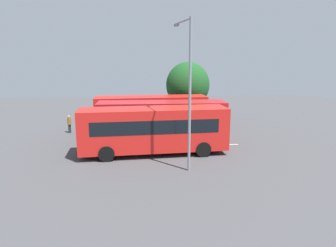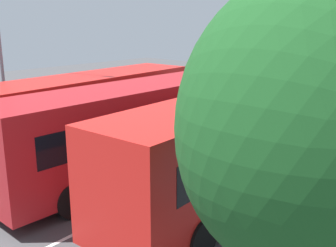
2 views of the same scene
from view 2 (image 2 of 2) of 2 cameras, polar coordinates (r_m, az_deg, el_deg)
The scene contains 9 objects.
ground_plane at distance 14.90m, azimuth -4.58°, elevation -7.15°, with size 63.25×63.25×0.00m, color #424244.
bus_far_left at distance 12.45m, azimuth 8.77°, elevation -2.93°, with size 10.27×3.12×3.25m.
bus_center_left at distance 14.27m, azimuth -5.52°, elevation -0.55°, with size 10.15×2.67×3.25m.
bus_center_right at distance 17.15m, azimuth -10.91°, elevation 1.85°, with size 10.29×3.23×3.25m.
pedestrian at distance 19.10m, azimuth 20.99°, elevation -0.20°, with size 0.44×0.44×1.61m.
street_lamp at distance 18.49m, azimuth -22.37°, elevation 12.05°, with size 0.75×2.77×8.76m.
depot_tree at distance 6.58m, azimuth 20.01°, elevation -0.31°, with size 4.57×4.11×6.34m.
lane_stripe_outer_left at distance 13.78m, azimuth 0.33°, elevation -8.94°, with size 12.27×0.12×0.01m, color silver.
lane_stripe_inner_left at distance 16.12m, azimuth -8.75°, elevation -5.54°, with size 12.27×0.12×0.01m, color silver.
Camera 2 is at (-9.35, -10.20, 5.53)m, focal length 43.23 mm.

